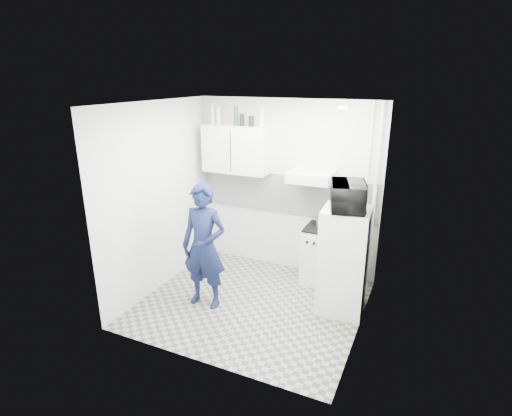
% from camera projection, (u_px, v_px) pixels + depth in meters
% --- Properties ---
extents(floor, '(2.80, 2.80, 0.00)m').
position_uv_depth(floor, '(252.00, 304.00, 5.33)').
color(floor, gray).
rests_on(floor, ground).
extents(ceiling, '(2.80, 2.80, 0.00)m').
position_uv_depth(ceiling, '(251.00, 103.00, 4.51)').
color(ceiling, white).
rests_on(ceiling, wall_back).
extents(wall_back, '(2.80, 0.00, 2.80)m').
position_uv_depth(wall_back, '(286.00, 187.00, 6.00)').
color(wall_back, silver).
rests_on(wall_back, floor).
extents(wall_left, '(0.00, 2.60, 2.60)m').
position_uv_depth(wall_left, '(159.00, 198.00, 5.47)').
color(wall_left, silver).
rests_on(wall_left, floor).
extents(wall_right, '(0.00, 2.60, 2.60)m').
position_uv_depth(wall_right, '(367.00, 229.00, 4.37)').
color(wall_right, silver).
rests_on(wall_right, floor).
extents(person, '(0.63, 0.44, 1.65)m').
position_uv_depth(person, '(204.00, 246.00, 5.09)').
color(person, '#11193A').
rests_on(person, floor).
extents(stove, '(0.51, 0.51, 0.82)m').
position_uv_depth(stove, '(322.00, 255.00, 5.80)').
color(stove, silver).
rests_on(stove, floor).
extents(fridge, '(0.60, 0.60, 1.37)m').
position_uv_depth(fridge, '(343.00, 261.00, 5.01)').
color(fridge, white).
rests_on(fridge, floor).
extents(stove_top, '(0.49, 0.49, 0.03)m').
position_uv_depth(stove_top, '(323.00, 228.00, 5.67)').
color(stove_top, black).
rests_on(stove_top, stove).
extents(saucepan, '(0.20, 0.20, 0.11)m').
position_uv_depth(saucepan, '(324.00, 223.00, 5.66)').
color(saucepan, silver).
rests_on(saucepan, stove_top).
extents(microwave, '(0.68, 0.54, 0.33)m').
position_uv_depth(microwave, '(348.00, 196.00, 4.74)').
color(microwave, black).
rests_on(microwave, fridge).
extents(bottle_a, '(0.07, 0.07, 0.32)m').
position_uv_depth(bottle_a, '(213.00, 113.00, 5.96)').
color(bottle_a, '#B2B7BC').
rests_on(bottle_a, upper_cabinet).
extents(bottle_b, '(0.07, 0.07, 0.28)m').
position_uv_depth(bottle_b, '(218.00, 115.00, 5.93)').
color(bottle_b, '#B2B7BC').
rests_on(bottle_b, upper_cabinet).
extents(bottle_d, '(0.06, 0.06, 0.28)m').
position_uv_depth(bottle_d, '(236.00, 116.00, 5.81)').
color(bottle_d, '#144C1E').
rests_on(bottle_d, upper_cabinet).
extents(canister_a, '(0.07, 0.07, 0.17)m').
position_uv_depth(canister_a, '(242.00, 120.00, 5.79)').
color(canister_a, black).
rests_on(canister_a, upper_cabinet).
extents(canister_b, '(0.08, 0.08, 0.15)m').
position_uv_depth(canister_b, '(251.00, 121.00, 5.74)').
color(canister_b, black).
rests_on(canister_b, upper_cabinet).
extents(bottle_e, '(0.08, 0.08, 0.30)m').
position_uv_depth(bottle_e, '(262.00, 116.00, 5.65)').
color(bottle_e, '#B2B7BC').
rests_on(bottle_e, upper_cabinet).
extents(upper_cabinet, '(1.00, 0.35, 0.70)m').
position_uv_depth(upper_cabinet, '(236.00, 149.00, 5.97)').
color(upper_cabinet, white).
rests_on(upper_cabinet, wall_back).
extents(range_hood, '(0.60, 0.50, 0.14)m').
position_uv_depth(range_hood, '(311.00, 176.00, 5.52)').
color(range_hood, silver).
rests_on(range_hood, wall_back).
extents(backsplash, '(2.74, 0.03, 0.60)m').
position_uv_depth(backsplash, '(286.00, 194.00, 6.02)').
color(backsplash, white).
rests_on(backsplash, wall_back).
extents(pipe_a, '(0.05, 0.05, 2.60)m').
position_uv_depth(pipe_a, '(374.00, 199.00, 5.42)').
color(pipe_a, silver).
rests_on(pipe_a, floor).
extents(pipe_b, '(0.04, 0.04, 2.60)m').
position_uv_depth(pipe_b, '(365.00, 198.00, 5.47)').
color(pipe_b, silver).
rests_on(pipe_b, floor).
extents(ceiling_spot_fixture, '(0.10, 0.10, 0.02)m').
position_uv_depth(ceiling_spot_fixture, '(342.00, 108.00, 4.30)').
color(ceiling_spot_fixture, white).
rests_on(ceiling_spot_fixture, ceiling).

